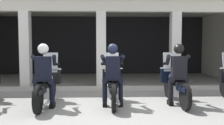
% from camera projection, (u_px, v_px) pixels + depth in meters
% --- Properties ---
extents(ground_plane, '(80.00, 80.00, 0.00)m').
position_uv_depth(ground_plane, '(109.00, 85.00, 9.03)').
color(ground_plane, gray).
extents(station_building, '(12.15, 5.26, 3.39)m').
position_uv_depth(station_building, '(102.00, 33.00, 11.15)').
color(station_building, black).
rests_on(station_building, ground).
extents(kerb_strip, '(11.65, 0.24, 0.12)m').
position_uv_depth(kerb_strip, '(101.00, 88.00, 8.08)').
color(kerb_strip, '#B7B5AD').
rests_on(kerb_strip, ground).
extents(motorcycle_left, '(0.62, 2.04, 1.35)m').
position_uv_depth(motorcycle_left, '(47.00, 86.00, 5.93)').
color(motorcycle_left, black).
rests_on(motorcycle_left, ground).
extents(police_officer_left, '(0.63, 0.61, 1.58)m').
position_uv_depth(police_officer_left, '(44.00, 70.00, 5.62)').
color(police_officer_left, black).
rests_on(police_officer_left, ground).
extents(motorcycle_center, '(0.62, 2.04, 1.35)m').
position_uv_depth(motorcycle_center, '(112.00, 85.00, 6.10)').
color(motorcycle_center, black).
rests_on(motorcycle_center, ground).
extents(police_officer_center, '(0.63, 0.61, 1.58)m').
position_uv_depth(police_officer_center, '(113.00, 69.00, 5.78)').
color(police_officer_center, black).
rests_on(police_officer_center, ground).
extents(motorcycle_right, '(0.62, 2.04, 1.35)m').
position_uv_depth(motorcycle_right, '(175.00, 84.00, 6.21)').
color(motorcycle_right, black).
rests_on(motorcycle_right, ground).
extents(police_officer_right, '(0.63, 0.61, 1.58)m').
position_uv_depth(police_officer_right, '(178.00, 69.00, 5.90)').
color(police_officer_right, black).
rests_on(police_officer_right, ground).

